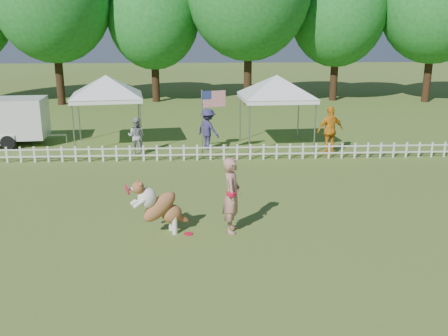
# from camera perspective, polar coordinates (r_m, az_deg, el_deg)

# --- Properties ---
(ground) EXTENTS (120.00, 120.00, 0.00)m
(ground) POSITION_cam_1_polar(r_m,az_deg,el_deg) (12.15, -1.90, -7.62)
(ground) COLOR #4C6E22
(ground) RESTS_ON ground
(picket_fence) EXTENTS (22.00, 0.08, 0.60)m
(picket_fence) POSITION_cam_1_polar(r_m,az_deg,el_deg) (18.70, -2.32, 1.79)
(picket_fence) COLOR silver
(picket_fence) RESTS_ON ground
(handler) EXTENTS (0.53, 0.73, 1.86)m
(handler) POSITION_cam_1_polar(r_m,az_deg,el_deg) (12.02, 0.92, -3.12)
(handler) COLOR #B0776A
(handler) RESTS_ON ground
(dog) EXTENTS (1.44, 0.93, 1.42)m
(dog) POSITION_cam_1_polar(r_m,az_deg,el_deg) (12.01, -7.26, -4.38)
(dog) COLOR brown
(dog) RESTS_ON ground
(frisbee_on_turf) EXTENTS (0.29, 0.29, 0.02)m
(frisbee_on_turf) POSITION_cam_1_polar(r_m,az_deg,el_deg) (12.19, -4.10, -7.50)
(frisbee_on_turf) COLOR red
(frisbee_on_turf) RESTS_ON ground
(canopy_tent_left) EXTENTS (3.17, 3.17, 2.89)m
(canopy_tent_left) POSITION_cam_1_polar(r_m,az_deg,el_deg) (21.29, -13.13, 6.26)
(canopy_tent_left) COLOR white
(canopy_tent_left) RESTS_ON ground
(canopy_tent_right) EXTENTS (2.97, 2.97, 2.91)m
(canopy_tent_right) POSITION_cam_1_polar(r_m,az_deg,el_deg) (20.70, 5.94, 6.35)
(canopy_tent_right) COLOR white
(canopy_tent_right) RESTS_ON ground
(cargo_trailer) EXTENTS (4.73, 2.40, 2.01)m
(cargo_trailer) POSITION_cam_1_polar(r_m,az_deg,el_deg) (23.02, -24.16, 4.88)
(cargo_trailer) COLOR silver
(cargo_trailer) RESTS_ON ground
(flag_pole) EXTENTS (0.98, 0.42, 2.61)m
(flag_pole) POSITION_cam_1_polar(r_m,az_deg,el_deg) (18.74, -2.52, 4.96)
(flag_pole) COLOR gray
(flag_pole) RESTS_ON ground
(spectator_a) EXTENTS (0.80, 0.68, 1.44)m
(spectator_a) POSITION_cam_1_polar(r_m,az_deg,el_deg) (19.80, -9.98, 3.61)
(spectator_a) COLOR #9B9CA0
(spectator_a) RESTS_ON ground
(spectator_b) EXTENTS (1.20, 1.20, 1.66)m
(spectator_b) POSITION_cam_1_polar(r_m,az_deg,el_deg) (20.31, -1.83, 4.46)
(spectator_b) COLOR navy
(spectator_b) RESTS_ON ground
(spectator_c) EXTENTS (1.19, 0.75, 1.89)m
(spectator_c) POSITION_cam_1_polar(r_m,az_deg,el_deg) (19.93, 12.04, 4.24)
(spectator_c) COLOR orange
(spectator_c) RESTS_ON ground
(tree_left) EXTENTS (7.40, 7.40, 12.00)m
(tree_left) POSITION_cam_1_polar(r_m,az_deg,el_deg) (33.84, -18.92, 17.00)
(tree_left) COLOR #1C6322
(tree_left) RESTS_ON ground
(tree_center_left) EXTENTS (6.00, 6.00, 9.80)m
(tree_center_left) POSITION_cam_1_polar(r_m,az_deg,el_deg) (33.76, -8.05, 15.80)
(tree_center_left) COLOR #1C6322
(tree_center_left) RESTS_ON ground
(tree_center_right) EXTENTS (7.60, 7.60, 12.60)m
(tree_center_right) POSITION_cam_1_polar(r_m,az_deg,el_deg) (32.33, 2.84, 18.41)
(tree_center_right) COLOR #1C6322
(tree_center_right) RESTS_ON ground
(tree_right) EXTENTS (6.20, 6.20, 10.40)m
(tree_right) POSITION_cam_1_polar(r_m,az_deg,el_deg) (34.87, 12.82, 16.06)
(tree_right) COLOR #1C6322
(tree_right) RESTS_ON ground
(tree_far_right) EXTENTS (7.00, 7.00, 11.40)m
(tree_far_right) POSITION_cam_1_polar(r_m,az_deg,el_deg) (36.01, 22.92, 16.02)
(tree_far_right) COLOR #1C6322
(tree_far_right) RESTS_ON ground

